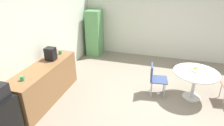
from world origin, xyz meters
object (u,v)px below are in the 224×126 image
at_px(coffee_maker, 51,54).
at_px(fruit_bowl, 196,69).
at_px(round_table, 195,77).
at_px(mug_green, 60,52).
at_px(mug_white, 22,78).
at_px(locker_cabinet, 95,33).
at_px(chair_navy, 155,76).

bearing_deg(coffee_maker, fruit_bowl, -78.21).
distance_m(round_table, fruit_bowl, 0.19).
bearing_deg(mug_green, mug_white, 179.59).
relative_size(locker_cabinet, coffee_maker, 5.22).
bearing_deg(chair_navy, mug_green, 93.74).
relative_size(locker_cabinet, mug_green, 12.96).
xyz_separation_m(locker_cabinet, round_table, (-2.06, -3.39, -0.25)).
bearing_deg(chair_navy, locker_cabinet, 48.45).
height_order(round_table, chair_navy, chair_navy).
bearing_deg(coffee_maker, mug_green, -2.69).
bearing_deg(round_table, chair_navy, 96.05).
bearing_deg(chair_navy, mug_white, 122.96).
distance_m(round_table, mug_white, 3.91).
bearing_deg(locker_cabinet, fruit_bowl, -120.85).
bearing_deg(fruit_bowl, locker_cabinet, 59.15).
height_order(chair_navy, coffee_maker, coffee_maker).
height_order(mug_white, mug_green, same).
bearing_deg(mug_green, locker_cabinet, -1.99).
relative_size(round_table, chair_navy, 1.28).
distance_m(locker_cabinet, chair_navy, 3.28).
xyz_separation_m(fruit_bowl, coffee_maker, (-0.72, 3.47, 0.28)).
xyz_separation_m(chair_navy, coffee_maker, (-0.57, 2.54, 0.54)).
height_order(chair_navy, mug_white, mug_white).
bearing_deg(locker_cabinet, mug_green, 178.01).
distance_m(fruit_bowl, coffee_maker, 3.56).
relative_size(fruit_bowl, mug_green, 1.77).
bearing_deg(fruit_bowl, chair_navy, 99.28).
relative_size(mug_green, coffee_maker, 0.40).
relative_size(chair_navy, coffee_maker, 2.59).
xyz_separation_m(mug_white, coffee_maker, (1.07, 0.01, 0.11)).
distance_m(round_table, mug_green, 3.50).
bearing_deg(fruit_bowl, round_table, -160.95).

